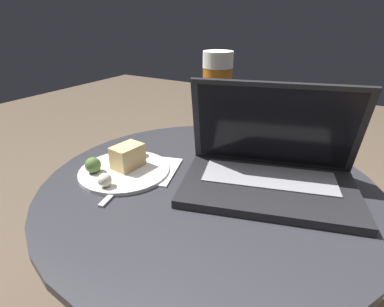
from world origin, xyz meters
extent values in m
cylinder|color=#9E9EA3|center=(0.00, 0.00, 0.25)|extent=(0.07, 0.07, 0.47)
cylinder|color=#2D2D33|center=(0.00, 0.00, 0.50)|extent=(0.74, 0.74, 0.02)
cube|color=white|center=(-0.18, -0.03, 0.51)|extent=(0.23, 0.19, 0.00)
cube|color=#232326|center=(0.13, 0.02, 0.52)|extent=(0.40, 0.30, 0.02)
cube|color=gray|center=(0.12, 0.05, 0.53)|extent=(0.30, 0.18, 0.00)
cube|color=#232326|center=(0.10, 0.10, 0.63)|extent=(0.36, 0.16, 0.20)
cube|color=black|center=(0.11, 0.10, 0.63)|extent=(0.33, 0.14, 0.18)
cylinder|color=#C6701E|center=(-0.07, 0.18, 0.62)|extent=(0.07, 0.07, 0.22)
cylinder|color=white|center=(-0.07, 0.18, 0.75)|extent=(0.08, 0.08, 0.04)
cylinder|color=silver|center=(-0.19, -0.06, 0.51)|extent=(0.21, 0.21, 0.01)
cube|color=#DBB775|center=(-0.19, -0.05, 0.54)|extent=(0.06, 0.08, 0.05)
sphere|color=beige|center=(-0.17, -0.14, 0.53)|extent=(0.03, 0.03, 0.03)
sphere|color=#4C6B33|center=(-0.24, -0.11, 0.53)|extent=(0.04, 0.04, 0.04)
sphere|color=brown|center=(-0.21, 0.01, 0.53)|extent=(0.04, 0.04, 0.04)
cube|color=silver|center=(-0.15, -0.14, 0.51)|extent=(0.04, 0.11, 0.00)
cube|color=silver|center=(-0.17, -0.06, 0.51)|extent=(0.03, 0.05, 0.00)
camera|label=1|loc=(0.26, -0.52, 0.85)|focal=28.00mm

